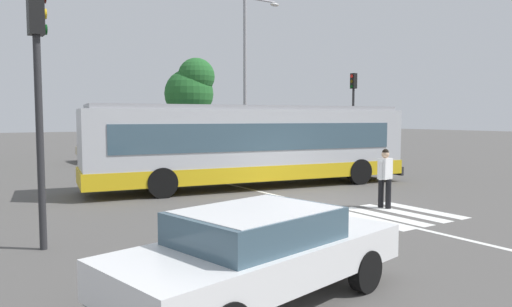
% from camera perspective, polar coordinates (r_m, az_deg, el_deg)
% --- Properties ---
extents(ground_plane, '(160.00, 160.00, 0.00)m').
position_cam_1_polar(ground_plane, '(14.83, 6.86, -5.84)').
color(ground_plane, '#514F4C').
extents(city_transit_bus, '(12.66, 4.58, 3.06)m').
position_cam_1_polar(city_transit_bus, '(17.86, -0.59, 1.05)').
color(city_transit_bus, black).
rests_on(city_transit_bus, ground_plane).
extents(pedestrian_crossing_street, '(0.57, 0.40, 1.72)m').
position_cam_1_polar(pedestrian_crossing_street, '(14.14, 15.28, -2.50)').
color(pedestrian_crossing_street, black).
rests_on(pedestrian_crossing_street, ground_plane).
extents(foreground_sedan, '(4.77, 2.67, 1.35)m').
position_cam_1_polar(foreground_sedan, '(6.79, 0.39, -11.47)').
color(foreground_sedan, black).
rests_on(foreground_sedan, ground_plane).
extents(parked_car_champagne, '(1.97, 4.55, 1.35)m').
position_cam_1_polar(parked_car_champagne, '(28.55, -18.06, 0.42)').
color(parked_car_champagne, black).
rests_on(parked_car_champagne, ground_plane).
extents(parked_car_charcoal, '(1.91, 4.52, 1.35)m').
position_cam_1_polar(parked_car_charcoal, '(29.31, -12.63, 0.63)').
color(parked_car_charcoal, black).
rests_on(parked_car_charcoal, ground_plane).
extents(parked_car_blue, '(1.96, 4.54, 1.35)m').
position_cam_1_polar(parked_car_blue, '(30.48, -7.90, 0.83)').
color(parked_car_blue, black).
rests_on(parked_car_blue, ground_plane).
extents(traffic_light_near_corner, '(0.33, 0.32, 5.10)m').
position_cam_1_polar(traffic_light_near_corner, '(10.19, -24.78, 8.35)').
color(traffic_light_near_corner, '#28282B').
rests_on(traffic_light_near_corner, ground_plane).
extents(traffic_light_far_corner, '(0.33, 0.32, 5.23)m').
position_cam_1_polar(traffic_light_far_corner, '(28.78, 11.64, 5.97)').
color(traffic_light_far_corner, '#28282B').
rests_on(traffic_light_far_corner, ground_plane).
extents(bus_stop_shelter, '(4.14, 1.54, 3.25)m').
position_cam_1_polar(bus_stop_shelter, '(29.71, 6.51, 3.94)').
color(bus_stop_shelter, '#28282B').
rests_on(bus_stop_shelter, ground_plane).
extents(twin_arm_street_lamp, '(4.70, 0.32, 9.47)m').
position_cam_1_polar(twin_arm_street_lamp, '(27.22, -1.34, 11.08)').
color(twin_arm_street_lamp, '#939399').
rests_on(twin_arm_street_lamp, ground_plane).
extents(background_tree_right, '(3.23, 3.23, 6.52)m').
position_cam_1_polar(background_tree_right, '(31.73, -7.83, 7.70)').
color(background_tree_right, brown).
rests_on(background_tree_right, ground_plane).
extents(crosswalk_painted_stripes, '(5.74, 2.85, 0.01)m').
position_cam_1_polar(crosswalk_painted_stripes, '(12.33, 11.68, -7.97)').
color(crosswalk_painted_stripes, silver).
rests_on(crosswalk_painted_stripes, ground_plane).
extents(lane_center_line, '(0.16, 24.00, 0.01)m').
position_cam_1_polar(lane_center_line, '(16.27, 1.75, -4.90)').
color(lane_center_line, silver).
rests_on(lane_center_line, ground_plane).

